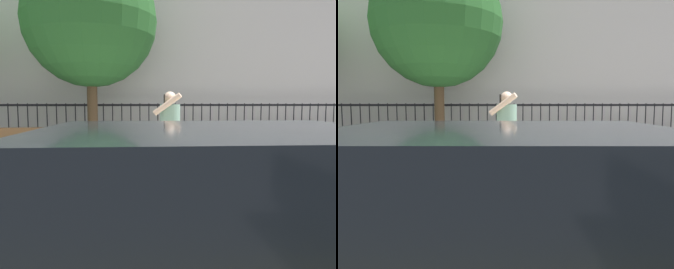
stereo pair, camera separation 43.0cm
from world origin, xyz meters
TOP-DOWN VIEW (x-y plane):
  - ground_plane at (0.00, 0.00)m, footprint 60.00×60.00m
  - sidewalk at (0.00, 2.20)m, footprint 28.00×4.40m
  - iron_fence at (0.00, 5.90)m, footprint 12.03×0.04m
  - taxi_yellow at (-1.25, -1.53)m, footprint 4.26×1.98m
  - pedestrian_on_phone at (-1.24, 2.07)m, footprint 0.52×0.71m
  - street_bench at (-4.36, 3.71)m, footprint 1.60×0.45m
  - street_tree_mid at (-2.89, 5.15)m, footprint 3.33×3.33m

SIDE VIEW (x-z plane):
  - ground_plane at x=0.00m, z-range 0.00..0.00m
  - sidewalk at x=0.00m, z-range 0.00..0.15m
  - street_bench at x=-4.36m, z-range 0.18..1.13m
  - taxi_yellow at x=-1.25m, z-range -0.02..1.43m
  - iron_fence at x=0.00m, z-range 0.22..1.82m
  - pedestrian_on_phone at x=-1.24m, z-range 0.28..1.92m
  - street_tree_mid at x=-2.89m, z-range 0.99..6.33m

